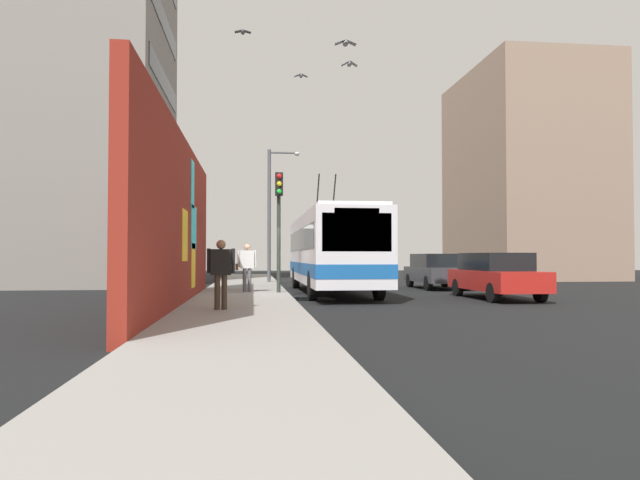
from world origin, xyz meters
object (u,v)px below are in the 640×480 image
object	(u,v)px
pedestrian_midblock	(247,264)
street_lamp	(273,206)
city_bus	(331,249)
traffic_light	(279,212)
parked_car_red	(495,275)
pedestrian_near_wall	(221,268)
parked_car_dark_gray	(437,270)

from	to	relation	value
pedestrian_midblock	street_lamp	distance (m)	9.13
city_bus	traffic_light	distance (m)	3.10
parked_car_red	traffic_light	size ratio (longest dim) A/B	1.09
pedestrian_near_wall	street_lamp	distance (m)	16.00
pedestrian_near_wall	pedestrian_midblock	distance (m)	7.07
city_bus	pedestrian_near_wall	size ratio (longest dim) A/B	6.78
parked_car_dark_gray	pedestrian_near_wall	distance (m)	14.30
parked_car_red	traffic_light	world-z (taller)	traffic_light
parked_car_dark_gray	pedestrian_midblock	size ratio (longest dim) A/B	2.50
parked_car_red	parked_car_dark_gray	size ratio (longest dim) A/B	1.08
parked_car_red	pedestrian_midblock	bearing A→B (deg)	74.09
parked_car_dark_gray	parked_car_red	bearing A→B (deg)	180.00
traffic_light	parked_car_red	bearing A→B (deg)	-104.70
city_bus	street_lamp	xyz separation A→B (m)	(7.28, 2.07, 2.32)
city_bus	parked_car_red	world-z (taller)	city_bus
pedestrian_near_wall	pedestrian_midblock	size ratio (longest dim) A/B	0.97
city_bus	pedestrian_midblock	distance (m)	3.59
parked_car_dark_gray	pedestrian_midblock	bearing A→B (deg)	115.20
city_bus	parked_car_red	size ratio (longest dim) A/B	2.44
parked_car_dark_gray	traffic_light	distance (m)	8.90
city_bus	parked_car_dark_gray	distance (m)	5.93
traffic_light	pedestrian_near_wall	bearing A→B (deg)	165.33
parked_car_red	pedestrian_midblock	xyz separation A→B (m)	(2.42, 8.50, 0.36)
parked_car_red	pedestrian_midblock	distance (m)	8.85
parked_car_dark_gray	traffic_light	size ratio (longest dim) A/B	1.01
city_bus	pedestrian_midblock	world-z (taller)	city_bus
pedestrian_near_wall	pedestrian_midblock	bearing A→B (deg)	-4.57
pedestrian_midblock	street_lamp	xyz separation A→B (m)	(8.58, -1.23, 2.87)
pedestrian_near_wall	parked_car_red	bearing A→B (deg)	-62.95
city_bus	parked_car_dark_gray	world-z (taller)	city_bus
parked_car_red	street_lamp	world-z (taller)	street_lamp
city_bus	parked_car_dark_gray	size ratio (longest dim) A/B	2.64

